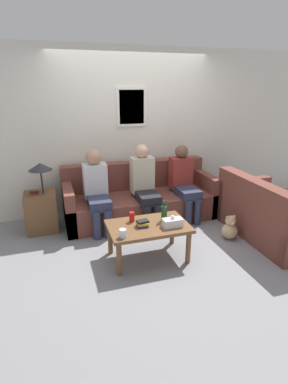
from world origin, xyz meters
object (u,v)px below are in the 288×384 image
at_px(couch_side, 269,217).
at_px(person_right, 184,180).
at_px(person_left, 97,188).
at_px(teddy_bear, 230,229).
at_px(coffee_table, 148,230).
at_px(drinking_glass, 123,233).
at_px(couch_main, 140,199).
at_px(wine_bottle, 164,213).
at_px(person_middle, 145,183).

relative_size(couch_side, person_right, 1.33).
bearing_deg(person_right, person_left, -179.45).
relative_size(person_right, teddy_bear, 3.31).
xyz_separation_m(coffee_table, drinking_glass, (-0.36, -0.21, 0.11)).
height_order(couch_main, drinking_glass, couch_main).
height_order(couch_main, couch_side, same).
bearing_deg(drinking_glass, wine_bottle, 24.25).
bearing_deg(drinking_glass, couch_side, 6.21).
distance_m(couch_side, drinking_glass, 2.18).
bearing_deg(person_middle, wine_bottle, -93.32).
bearing_deg(couch_side, couch_main, 51.47).
bearing_deg(person_left, teddy_bear, -28.13).
height_order(person_middle, person_right, person_middle).
xyz_separation_m(person_left, person_middle, (0.72, -0.01, 0.00)).
xyz_separation_m(couch_side, teddy_bear, (-0.55, 0.10, -0.14)).
bearing_deg(drinking_glass, coffee_table, 29.90).
xyz_separation_m(couch_main, person_right, (0.67, -0.20, 0.32)).
xyz_separation_m(couch_main, person_middle, (0.01, -0.22, 0.34)).
relative_size(couch_main, drinking_glass, 24.44).
distance_m(wine_bottle, teddy_bear, 1.09).
height_order(wine_bottle, drinking_glass, wine_bottle).
distance_m(couch_side, person_left, 2.47).
height_order(person_middle, teddy_bear, person_middle).
xyz_separation_m(couch_main, person_left, (-0.71, -0.21, 0.34)).
distance_m(person_left, teddy_bear, 1.96).
height_order(coffee_table, wine_bottle, wine_bottle).
bearing_deg(wine_bottle, person_right, 53.96).
distance_m(couch_main, person_right, 0.77).
bearing_deg(coffee_table, couch_side, 0.81).
bearing_deg(person_left, couch_side, -24.12).
xyz_separation_m(couch_side, coffee_table, (-1.79, -0.03, 0.09)).
height_order(couch_side, person_left, person_left).
relative_size(couch_main, wine_bottle, 8.86).
bearing_deg(wine_bottle, teddy_bear, 4.10).
distance_m(couch_main, couch_side, 1.95).
xyz_separation_m(wine_bottle, person_right, (0.72, 0.98, 0.06)).
height_order(person_left, person_right, person_left).
bearing_deg(couch_main, person_left, -163.42).
height_order(person_left, teddy_bear, person_left).
relative_size(drinking_glass, teddy_bear, 0.28).
height_order(drinking_glass, person_middle, person_middle).
bearing_deg(coffee_table, person_right, 47.90).
xyz_separation_m(wine_bottle, person_middle, (0.06, 0.96, 0.08)).
xyz_separation_m(couch_main, coffee_table, (-0.27, -1.24, 0.09)).
bearing_deg(person_middle, person_left, 179.29).
height_order(couch_side, coffee_table, couch_side).
bearing_deg(wine_bottle, coffee_table, -166.11).
relative_size(couch_main, person_left, 2.03).
bearing_deg(couch_main, wine_bottle, -92.18).
xyz_separation_m(couch_main, wine_bottle, (-0.04, -1.18, 0.26)).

